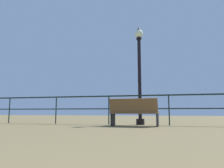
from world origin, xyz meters
TOP-DOWN VIEW (x-y plane):
  - pier_railing at (-0.00, 9.42)m, footprint 24.50×0.05m
  - bench_near_left at (-0.04, 8.64)m, footprint 1.63×0.76m
  - lamppost_center at (0.06, 9.60)m, footprint 0.33×0.33m

SIDE VIEW (x-z plane):
  - bench_near_left at x=-0.04m, z-range 0.04..0.96m
  - pier_railing at x=0.00m, z-range 0.27..1.37m
  - lamppost_center at x=0.06m, z-range 0.21..4.01m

